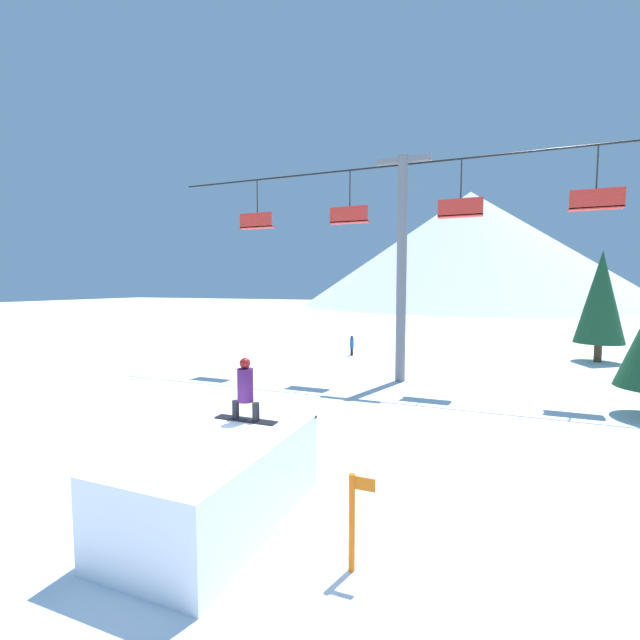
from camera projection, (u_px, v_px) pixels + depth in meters
name	position (u px, v px, depth m)	size (l,w,h in m)	color
ground_plane	(207.00, 542.00, 7.25)	(220.00, 220.00, 0.00)	white
mountain_ridge	(469.00, 249.00, 89.83)	(69.90, 69.90, 23.69)	silver
snow_ramp	(218.00, 481.00, 7.81)	(2.24, 4.11, 1.54)	white
snowboarder	(245.00, 390.00, 8.81)	(1.38, 0.33, 1.32)	black
chairlift	(402.00, 247.00, 18.85)	(22.82, 0.44, 9.97)	slate
pine_tree_far	(601.00, 297.00, 23.90)	(2.56, 2.56, 6.29)	#4C3823
trail_marker	(353.00, 519.00, 6.45)	(0.41, 0.10, 1.52)	orange
distant_skier	(352.00, 345.00, 26.37)	(0.24, 0.24, 1.23)	black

